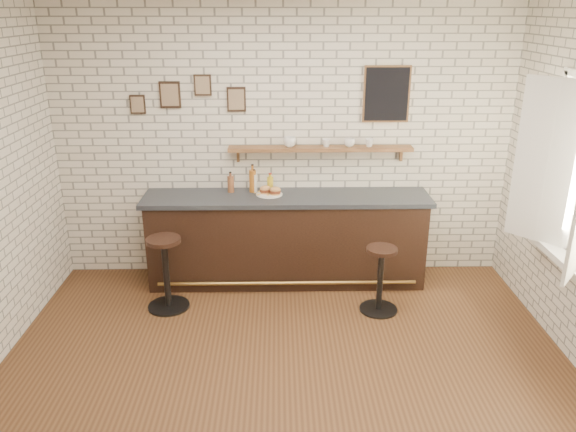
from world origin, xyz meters
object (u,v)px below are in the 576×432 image
(bar_counter, at_px, (287,239))
(bitters_bottle_amber, at_px, (253,181))
(shelf_cup_a, at_px, (290,142))
(shelf_cup_c, at_px, (349,143))
(bar_stool_right, at_px, (380,277))
(shelf_cup_b, at_px, (326,143))
(sandwich_plate, at_px, (269,194))
(condiment_bottle_yellow, at_px, (270,184))
(ciabatta_sandwich, at_px, (270,190))
(bitters_bottle_white, at_px, (254,183))
(bar_stool_left, at_px, (166,271))
(bitters_bottle_brown, at_px, (231,184))
(shelf_cup_d, at_px, (369,143))

(bar_counter, relative_size, bitters_bottle_amber, 9.88)
(bar_counter, relative_size, shelf_cup_a, 22.69)
(shelf_cup_a, xyz_separation_m, shelf_cup_c, (0.65, 0.00, -0.01))
(bar_stool_right, relative_size, shelf_cup_b, 7.72)
(sandwich_plate, distance_m, condiment_bottle_yellow, 0.14)
(ciabatta_sandwich, bearing_deg, bitters_bottle_amber, 151.09)
(bitters_bottle_white, xyz_separation_m, shelf_cup_a, (0.39, 0.06, 0.44))
(bar_stool_right, bearing_deg, bar_stool_left, 177.29)
(bar_stool_right, bearing_deg, bitters_bottle_amber, 147.09)
(sandwich_plate, distance_m, ciabatta_sandwich, 0.05)
(bar_counter, bearing_deg, ciabatta_sandwich, 168.33)
(bitters_bottle_amber, distance_m, bar_stool_left, 1.35)
(bitters_bottle_brown, relative_size, shelf_cup_d, 2.44)
(bitters_bottle_white, distance_m, bar_stool_right, 1.71)
(shelf_cup_a, bearing_deg, ciabatta_sandwich, 174.47)
(condiment_bottle_yellow, distance_m, shelf_cup_d, 1.17)
(sandwich_plate, height_order, bitters_bottle_amber, bitters_bottle_amber)
(bitters_bottle_brown, relative_size, shelf_cup_b, 2.55)
(shelf_cup_c, bearing_deg, bitters_bottle_brown, 92.39)
(shelf_cup_c, bearing_deg, shelf_cup_b, 89.83)
(bitters_bottle_amber, xyz_separation_m, bar_stool_right, (1.30, -0.84, -0.77))
(bitters_bottle_white, bearing_deg, shelf_cup_a, 8.44)
(bitters_bottle_amber, distance_m, shelf_cup_a, 0.58)
(shelf_cup_b, height_order, shelf_cup_d, shelf_cup_d)
(shelf_cup_a, height_order, shelf_cup_d, shelf_cup_a)
(shelf_cup_d, bearing_deg, shelf_cup_a, -166.72)
(bar_stool_right, bearing_deg, condiment_bottle_yellow, 142.80)
(shelf_cup_c, bearing_deg, bitters_bottle_amber, 92.98)
(bar_stool_left, xyz_separation_m, shelf_cup_a, (1.27, 0.80, 1.14))
(bitters_bottle_brown, xyz_separation_m, bar_stool_left, (-0.62, -0.74, -0.69))
(bar_stool_right, distance_m, shelf_cup_c, 1.50)
(bar_stool_left, bearing_deg, bar_stool_right, -2.71)
(bitters_bottle_brown, bearing_deg, condiment_bottle_yellow, -0.00)
(bar_counter, distance_m, shelf_cup_d, 1.39)
(shelf_cup_b, bearing_deg, bar_stool_left, 170.58)
(bar_stool_right, distance_m, shelf_cup_a, 1.73)
(ciabatta_sandwich, xyz_separation_m, bar_stool_left, (-1.06, -0.63, -0.65))
(bar_stool_left, height_order, shelf_cup_a, shelf_cup_a)
(shelf_cup_b, distance_m, shelf_cup_c, 0.25)
(sandwich_plate, bearing_deg, shelf_cup_b, 14.81)
(bitters_bottle_white, distance_m, bitters_bottle_amber, 0.03)
(sandwich_plate, relative_size, ciabatta_sandwich, 1.17)
(sandwich_plate, bearing_deg, ciabatta_sandwich, 0.00)
(bitters_bottle_amber, height_order, condiment_bottle_yellow, bitters_bottle_amber)
(ciabatta_sandwich, relative_size, bitters_bottle_white, 0.93)
(ciabatta_sandwich, relative_size, shelf_cup_c, 2.09)
(condiment_bottle_yellow, xyz_separation_m, bar_stool_right, (1.11, -0.84, -0.73))
(ciabatta_sandwich, distance_m, shelf_cup_a, 0.56)
(shelf_cup_a, bearing_deg, shelf_cup_b, -43.06)
(bitters_bottle_white, bearing_deg, bar_stool_right, -33.22)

